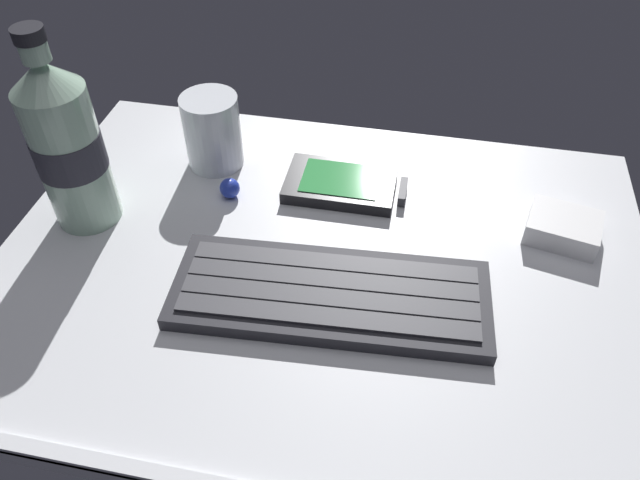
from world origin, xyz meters
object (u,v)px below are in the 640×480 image
at_px(juice_cup, 213,134).
at_px(trackball_mouse, 230,188).
at_px(keyboard, 330,294).
at_px(water_bottle, 67,145).
at_px(charger_block, 563,228).
at_px(handheld_device, 346,185).

bearing_deg(juice_cup, trackball_mouse, -58.57).
bearing_deg(keyboard, water_bottle, 166.29).
relative_size(keyboard, water_bottle, 1.43).
bearing_deg(water_bottle, keyboard, -13.71).
relative_size(keyboard, trackball_mouse, 13.48).
height_order(juice_cup, charger_block, juice_cup).
xyz_separation_m(handheld_device, water_bottle, (-0.26, -0.09, 0.08)).
bearing_deg(water_bottle, juice_cup, 48.60).
relative_size(keyboard, juice_cup, 3.49).
xyz_separation_m(juice_cup, trackball_mouse, (0.03, -0.06, -0.03)).
xyz_separation_m(charger_block, trackball_mouse, (-0.35, -0.00, -0.00)).
bearing_deg(charger_block, handheld_device, 172.26).
distance_m(handheld_device, water_bottle, 0.29).
bearing_deg(water_bottle, handheld_device, 20.08).
xyz_separation_m(keyboard, juice_cup, (-0.17, 0.18, 0.03)).
relative_size(handheld_device, charger_block, 1.83).
bearing_deg(trackball_mouse, handheld_device, 16.11).
relative_size(water_bottle, trackball_mouse, 9.45).
xyz_separation_m(water_bottle, charger_block, (0.49, 0.06, -0.08)).
bearing_deg(keyboard, charger_block, 31.09).
bearing_deg(charger_block, juice_cup, 172.33).
xyz_separation_m(handheld_device, juice_cup, (-0.16, 0.02, 0.03)).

